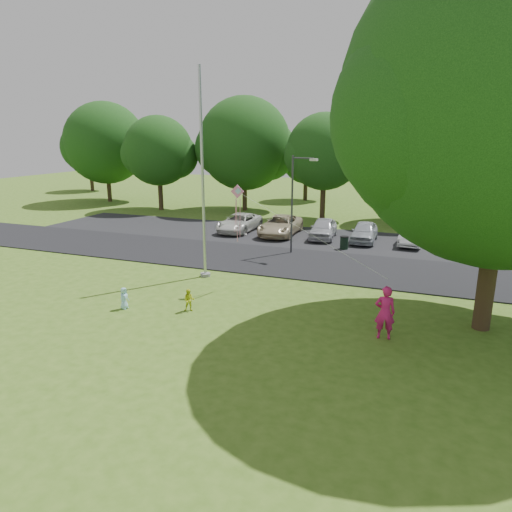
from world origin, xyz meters
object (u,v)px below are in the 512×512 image
(trash_can, at_px, (344,243))
(child_yellow, at_px, (189,300))
(street_lamp, at_px, (296,196))
(kite, at_px, (241,203))
(flagpole, at_px, (203,194))
(child_blue, at_px, (124,298))
(big_tree, at_px, (508,110))
(woman, at_px, (385,313))

(trash_can, height_order, child_yellow, child_yellow)
(street_lamp, distance_m, kite, 7.25)
(flagpole, xyz_separation_m, child_blue, (-1.07, -5.18, -3.71))
(big_tree, bearing_deg, trash_can, 123.66)
(child_yellow, bearing_deg, trash_can, 49.48)
(trash_can, bearing_deg, child_yellow, -107.83)
(flagpole, bearing_deg, street_lamp, 63.64)
(flagpole, bearing_deg, big_tree, -10.24)
(street_lamp, relative_size, trash_can, 6.79)
(trash_can, xyz_separation_m, woman, (3.60, -12.31, 0.53))
(flagpole, distance_m, child_blue, 6.46)
(street_lamp, height_order, woman, street_lamp)
(trash_can, xyz_separation_m, child_blue, (-6.63, -13.18, 0.02))
(flagpole, bearing_deg, child_yellow, -70.90)
(flagpole, bearing_deg, kite, -27.05)
(kite, bearing_deg, child_blue, -138.57)
(street_lamp, distance_m, big_tree, 13.17)
(trash_can, xyz_separation_m, big_tree, (6.82, -10.23, 7.28))
(child_yellow, bearing_deg, woman, -21.53)
(child_blue, bearing_deg, woman, -83.09)
(street_lamp, height_order, big_tree, big_tree)
(child_yellow, xyz_separation_m, child_blue, (-2.62, -0.71, -0.01))
(big_tree, height_order, kite, big_tree)
(woman, xyz_separation_m, kite, (-6.66, 3.04, 3.07))
(big_tree, relative_size, woman, 7.08)
(big_tree, bearing_deg, street_lamp, 139.06)
(child_yellow, bearing_deg, kite, 50.72)
(woman, bearing_deg, child_yellow, -8.65)
(flagpole, distance_m, trash_can, 10.43)
(trash_can, bearing_deg, big_tree, -56.34)
(street_lamp, xyz_separation_m, trash_can, (2.61, 2.06, -3.06))
(street_lamp, xyz_separation_m, kite, (-0.45, -7.22, 0.54))
(street_lamp, bearing_deg, trash_can, 52.52)
(flagpole, xyz_separation_m, woman, (9.16, -4.31, -3.20))
(big_tree, relative_size, child_blue, 14.99)
(woman, bearing_deg, kite, -34.32)
(big_tree, relative_size, kite, 1.90)
(flagpole, distance_m, big_tree, 13.06)
(woman, height_order, child_blue, woman)
(street_lamp, relative_size, woman, 3.01)
(big_tree, height_order, child_blue, big_tree)
(flagpole, relative_size, big_tree, 0.73)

